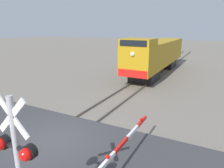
% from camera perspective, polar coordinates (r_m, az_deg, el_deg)
% --- Properties ---
extents(ground_plane, '(160.00, 160.00, 0.00)m').
position_cam_1_polar(ground_plane, '(10.53, -15.58, -15.12)').
color(ground_plane, slate).
extents(rail_track_left, '(0.08, 80.00, 0.15)m').
position_cam_1_polar(rail_track_left, '(10.95, -18.45, -13.66)').
color(rail_track_left, '#59544C').
rests_on(rail_track_left, ground_plane).
extents(rail_track_right, '(0.08, 80.00, 0.15)m').
position_cam_1_polar(rail_track_right, '(10.07, -12.50, -15.93)').
color(rail_track_right, '#59544C').
rests_on(rail_track_right, ground_plane).
extents(road_surface, '(36.00, 5.13, 0.16)m').
position_cam_1_polar(road_surface, '(10.50, -15.62, -14.75)').
color(road_surface, '#38383A').
rests_on(road_surface, ground_plane).
extents(locomotive, '(2.75, 14.97, 4.23)m').
position_cam_1_polar(locomotive, '(24.27, 12.05, 7.83)').
color(locomotive, black).
rests_on(locomotive, ground_plane).
extents(crossing_signal, '(1.18, 0.33, 3.90)m').
position_cam_1_polar(crossing_signal, '(5.42, -24.53, -17.87)').
color(crossing_signal, '#ADADB2').
rests_on(crossing_signal, ground_plane).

